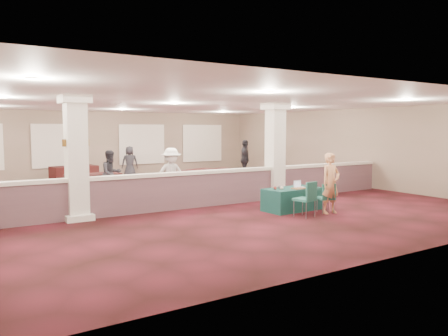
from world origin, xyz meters
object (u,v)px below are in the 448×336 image
conf_chair_side (307,196)px  attendee_b (171,174)px  near_table (292,199)px  far_table_front_left (51,197)px  far_table_back_right (198,177)px  attendee_c (245,159)px  woman (331,183)px  far_table_front_center (93,184)px  conf_chair_main (327,196)px  attendee_a (111,173)px  attendee_d (130,163)px  far_table_front_right (219,176)px  far_table_back_center (74,175)px

conf_chair_side → attendee_b: attendee_b is taller
near_table → far_table_front_left: 7.00m
far_table_back_right → attendee_c: size_ratio=0.87×
attendee_b → far_table_back_right: bearing=59.5°
woman → near_table: bearing=123.9°
attendee_c → far_table_front_center: bearing=143.2°
conf_chair_main → attendee_a: attendee_a is taller
near_table → attendee_c: (3.49, 7.42, 0.61)m
conf_chair_main → woman: (0.06, -0.07, 0.35)m
far_table_back_right → attendee_d: attendee_d is taller
conf_chair_side → far_table_front_right: bearing=64.1°
far_table_front_center → far_table_back_center: (0.21, 3.73, 0.01)m
far_table_back_center → far_table_front_left: bearing=-108.8°
far_table_front_center → conf_chair_main: bearing=-56.9°
far_table_front_left → far_table_front_right: bearing=20.2°
attendee_a → conf_chair_side: bearing=-77.9°
far_table_front_center → attendee_d: 5.11m
far_table_front_right → attendee_d: (-2.56, 3.94, 0.46)m
near_table → far_table_front_center: 7.37m
far_table_front_left → attendee_c: size_ratio=1.03×
far_table_front_center → far_table_back_right: far_table_front_center is taller
conf_chair_side → attendee_d: size_ratio=0.62×
far_table_back_center → attendee_c: attendee_c is taller
far_table_front_center → attendee_a: (0.43, -0.75, 0.43)m
conf_chair_main → conf_chair_side: 0.89m
conf_chair_side → far_table_back_right: (0.86, 7.62, -0.24)m
conf_chair_side → far_table_front_right: (1.76, 7.42, -0.25)m
conf_chair_side → attendee_a: 7.21m
far_table_back_center → attendee_d: 2.76m
conf_chair_main → attendee_a: 7.52m
far_table_front_left → far_table_front_right: 7.84m
woman → attendee_b: 5.18m
conf_chair_main → far_table_back_right: size_ratio=0.52×
conf_chair_main → conf_chair_side: conf_chair_side is taller
far_table_front_right → far_table_back_center: bearing=146.4°
conf_chair_main → attendee_b: bearing=141.0°
conf_chair_main → far_table_front_right: conf_chair_main is taller
attendee_d → far_table_front_center: bearing=72.2°
conf_chair_side → attendee_a: attendee_a is taller
conf_chair_main → conf_chair_side: bearing=-152.3°
attendee_d → conf_chair_side: bearing=111.0°
near_table → far_table_back_right: 6.63m
far_table_back_center → attendee_d: (2.69, 0.46, 0.40)m
far_table_front_left → attendee_b: (3.71, -0.30, 0.48)m
conf_chair_main → far_table_back_right: 7.47m
far_table_front_left → attendee_d: size_ratio=1.23×
far_table_back_right → attendee_b: bearing=-130.7°
conf_chair_side → far_table_back_right: bearing=71.0°
conf_chair_main → far_table_back_center: size_ratio=0.45×
conf_chair_main → attendee_c: size_ratio=0.45×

